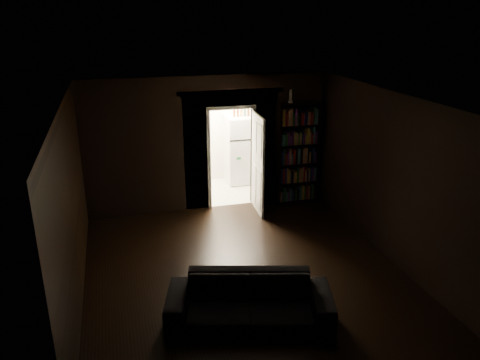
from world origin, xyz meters
name	(u,v)px	position (x,y,z in m)	size (l,w,h in m)	color
ground	(244,272)	(0.00, 0.00, 0.00)	(5.50, 5.50, 0.00)	black
room_walls	(227,154)	(-0.01, 1.07, 1.68)	(5.02, 5.61, 2.84)	black
kitchen_alcove	(219,138)	(0.50, 3.87, 1.21)	(2.20, 1.80, 2.60)	beige
sofa	(249,295)	(-0.29, -1.25, 0.42)	(2.20, 0.95, 0.85)	black
bookshelf	(297,154)	(1.90, 2.55, 1.10)	(0.90, 0.32, 2.20)	black
refrigerator	(241,149)	(1.09, 4.11, 0.82)	(0.74, 0.68, 1.65)	silver
door	(258,164)	(0.95, 2.31, 1.02)	(0.85, 0.05, 2.05)	silver
figurine	(290,96)	(1.72, 2.60, 2.34)	(0.09, 0.09, 0.28)	white
bottles	(245,111)	(1.16, 4.03, 1.77)	(0.58, 0.07, 0.24)	black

